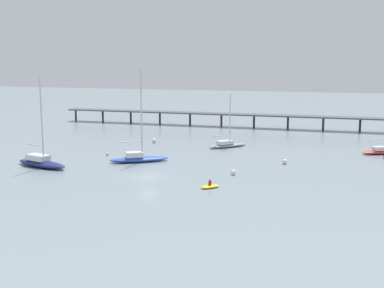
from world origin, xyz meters
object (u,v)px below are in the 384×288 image
(sailboat_gray, at_px, (227,144))
(dinghy_yellow, at_px, (210,186))
(mooring_buoy_near, at_px, (154,141))
(sailboat_blue, at_px, (138,157))
(mooring_buoy_outer, at_px, (107,154))
(sailboat_navy, at_px, (41,162))
(mooring_buoy_far, at_px, (285,162))
(mooring_buoy_mid, at_px, (233,172))
(pier, at_px, (298,113))
(sailboat_red, at_px, (382,150))

(sailboat_gray, height_order, dinghy_yellow, sailboat_gray)
(mooring_buoy_near, bearing_deg, sailboat_blue, -75.27)
(sailboat_gray, bearing_deg, mooring_buoy_outer, -141.28)
(sailboat_navy, xyz_separation_m, dinghy_yellow, (27.01, -4.14, -0.57))
(sailboat_blue, xyz_separation_m, sailboat_navy, (-12.17, -7.71, 0.02))
(sailboat_navy, height_order, mooring_buoy_far, sailboat_navy)
(mooring_buoy_near, xyz_separation_m, mooring_buoy_mid, (20.54, -21.54, -0.07))
(dinghy_yellow, xyz_separation_m, mooring_buoy_far, (6.87, 17.15, 0.17))
(sailboat_gray, height_order, sailboat_navy, sailboat_navy)
(sailboat_blue, height_order, mooring_buoy_outer, sailboat_blue)
(sailboat_navy, xyz_separation_m, mooring_buoy_mid, (28.13, 3.59, -0.42))
(sailboat_navy, bearing_deg, mooring_buoy_outer, 65.89)
(sailboat_navy, distance_m, mooring_buoy_far, 36.29)
(mooring_buoy_outer, bearing_deg, mooring_buoy_far, 3.63)
(sailboat_blue, relative_size, dinghy_yellow, 5.32)
(dinghy_yellow, bearing_deg, mooring_buoy_near, 123.57)
(pier, relative_size, mooring_buoy_near, 102.07)
(sailboat_navy, height_order, mooring_buoy_outer, sailboat_navy)
(dinghy_yellow, relative_size, mooring_buoy_outer, 4.98)
(sailboat_red, bearing_deg, sailboat_navy, -151.31)
(sailboat_gray, relative_size, sailboat_navy, 0.73)
(pier, height_order, mooring_buoy_far, pier)
(mooring_buoy_near, bearing_deg, sailboat_red, 1.83)
(mooring_buoy_near, xyz_separation_m, mooring_buoy_far, (26.28, -12.11, -0.05))
(sailboat_red, xyz_separation_m, mooring_buoy_mid, (-20.17, -22.84, -0.27))
(sailboat_navy, height_order, mooring_buoy_near, sailboat_navy)
(sailboat_blue, distance_m, sailboat_red, 40.69)
(mooring_buoy_mid, bearing_deg, mooring_buoy_far, 58.65)
(mooring_buoy_far, xyz_separation_m, mooring_buoy_outer, (-28.87, -1.83, -0.12))
(sailboat_blue, xyz_separation_m, mooring_buoy_mid, (15.96, -4.13, -0.40))
(sailboat_blue, xyz_separation_m, dinghy_yellow, (14.84, -11.85, -0.55))
(mooring_buoy_near, bearing_deg, mooring_buoy_far, -24.74)
(pier, bearing_deg, mooring_buoy_near, -130.93)
(pier, relative_size, mooring_buoy_mid, 122.01)
(pier, distance_m, mooring_buoy_mid, 49.43)
(dinghy_yellow, bearing_deg, sailboat_navy, 171.29)
(mooring_buoy_far, relative_size, mooring_buoy_outer, 1.43)
(sailboat_blue, distance_m, sailboat_gray, 19.75)
(sailboat_red, bearing_deg, mooring_buoy_mid, -131.44)
(sailboat_blue, height_order, sailboat_navy, sailboat_blue)
(mooring_buoy_outer, bearing_deg, pier, 57.44)
(sailboat_gray, bearing_deg, mooring_buoy_far, -44.92)
(pier, height_order, mooring_buoy_near, pier)
(mooring_buoy_outer, bearing_deg, sailboat_navy, -114.11)
(sailboat_navy, bearing_deg, mooring_buoy_mid, 7.27)
(sailboat_gray, distance_m, mooring_buoy_mid, 22.10)
(sailboat_navy, distance_m, mooring_buoy_near, 26.25)
(sailboat_navy, distance_m, mooring_buoy_outer, 12.26)
(mooring_buoy_outer, bearing_deg, mooring_buoy_near, 79.49)
(sailboat_blue, relative_size, sailboat_red, 1.32)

